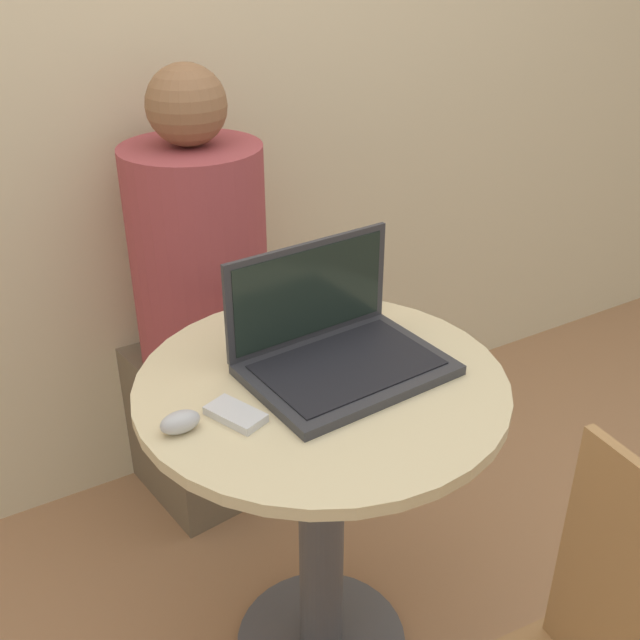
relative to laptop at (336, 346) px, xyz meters
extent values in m
cube|color=beige|center=(-0.05, 0.84, 0.49)|extent=(7.00, 0.05, 2.60)
cylinder|color=#4C4C51|center=(-0.05, -0.03, -0.80)|extent=(0.40, 0.40, 0.02)
cylinder|color=#4C4C51|center=(-0.05, -0.03, -0.43)|extent=(0.10, 0.10, 0.72)
cylinder|color=beige|center=(-0.05, -0.03, -0.06)|extent=(0.73, 0.73, 0.02)
cube|color=#2D2D33|center=(0.00, -0.04, -0.03)|extent=(0.40, 0.29, 0.02)
cube|color=black|center=(0.00, -0.04, -0.02)|extent=(0.35, 0.24, 0.00)
cube|color=#2D2D33|center=(-0.01, 0.09, 0.08)|extent=(0.38, 0.04, 0.21)
cube|color=black|center=(-0.01, 0.09, 0.08)|extent=(0.35, 0.03, 0.19)
cube|color=silver|center=(-0.25, -0.06, -0.04)|extent=(0.09, 0.12, 0.02)
ellipsoid|color=#B2B2B7|center=(-0.35, -0.05, -0.03)|extent=(0.07, 0.04, 0.04)
cube|color=brown|center=(-0.06, 0.72, -0.58)|extent=(0.39, 0.53, 0.46)
cylinder|color=#993D42|center=(-0.04, 0.60, -0.04)|extent=(0.35, 0.35, 0.61)
sphere|color=brown|center=(-0.04, 0.60, 0.36)|extent=(0.19, 0.19, 0.19)
camera|label=1|loc=(-0.68, -1.08, 0.75)|focal=42.00mm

